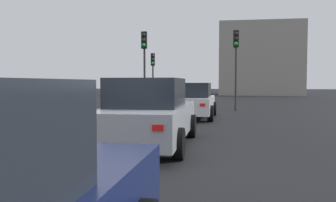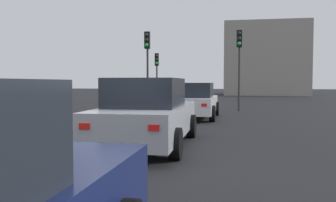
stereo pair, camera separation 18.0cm
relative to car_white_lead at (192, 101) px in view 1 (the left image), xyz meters
name	(u,v)px [view 1 (the left image)]	position (x,y,z in m)	size (l,w,h in m)	color
ground_plane	(141,167)	(-8.48, 0.23, -0.83)	(160.00, 160.00, 0.20)	black
car_white_lead	(192,101)	(0.00, 0.00, 0.00)	(4.31, 2.06, 1.52)	silver
car_silver_second	(149,114)	(-6.82, 0.43, 0.04)	(4.65, 2.00, 1.63)	#A8AAB2
traffic_light_near_left	(236,53)	(4.20, -2.00, 2.36)	(0.32, 0.30, 4.32)	#2D2D30
traffic_light_near_right	(144,54)	(3.31, 2.83, 2.31)	(0.32, 0.29, 4.23)	#2D2D30
traffic_light_far_left	(153,67)	(10.07, 3.72, 1.91)	(0.32, 0.29, 3.66)	#2D2D30
building_facade_left	(258,60)	(31.09, -5.77, 3.64)	(9.17, 9.84, 8.74)	gray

